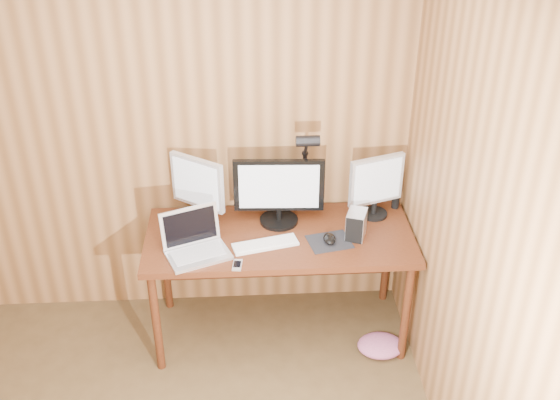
{
  "coord_description": "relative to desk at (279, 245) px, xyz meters",
  "views": [
    {
      "loc": [
        0.74,
        -1.63,
        2.92
      ],
      "look_at": [
        0.93,
        1.58,
        1.02
      ],
      "focal_mm": 42.0,
      "sensor_mm": 36.0,
      "label": 1
    }
  ],
  "objects": [
    {
      "name": "room_shell",
      "position": [
        -0.93,
        -1.7,
        0.62
      ],
      "size": [
        4.0,
        4.0,
        4.0
      ],
      "color": "#4E381E",
      "rests_on": "ground"
    },
    {
      "name": "desk",
      "position": [
        0.0,
        0.0,
        0.0
      ],
      "size": [
        1.6,
        0.7,
        0.75
      ],
      "color": "#49200F",
      "rests_on": "floor"
    },
    {
      "name": "monitor_center",
      "position": [
        0.0,
        0.07,
        0.34
      ],
      "size": [
        0.54,
        0.24,
        0.42
      ],
      "rotation": [
        0.0,
        0.0,
        -0.05
      ],
      "color": "black",
      "rests_on": "desk"
    },
    {
      "name": "monitor_left",
      "position": [
        -0.48,
        0.13,
        0.35
      ],
      "size": [
        0.32,
        0.24,
        0.42
      ],
      "rotation": [
        0.0,
        0.0,
        -0.61
      ],
      "color": "black",
      "rests_on": "desk"
    },
    {
      "name": "monitor_right",
      "position": [
        0.6,
        0.11,
        0.34
      ],
      "size": [
        0.35,
        0.17,
        0.4
      ],
      "rotation": [
        0.0,
        0.0,
        0.33
      ],
      "color": "black",
      "rests_on": "desk"
    },
    {
      "name": "laptop",
      "position": [
        -0.49,
        -0.22,
        0.18
      ],
      "size": [
        0.42,
        0.38,
        0.25
      ],
      "rotation": [
        0.0,
        0.0,
        0.39
      ],
      "color": "silver",
      "rests_on": "desk"
    },
    {
      "name": "keyboard",
      "position": [
        -0.09,
        -0.18,
        0.13
      ],
      "size": [
        0.4,
        0.21,
        0.02
      ],
      "rotation": [
        0.0,
        0.0,
        0.25
      ],
      "color": "white",
      "rests_on": "desk"
    },
    {
      "name": "mousepad",
      "position": [
        0.29,
        -0.17,
        0.12
      ],
      "size": [
        0.28,
        0.25,
        0.0
      ],
      "primitive_type": "cube",
      "rotation": [
        0.0,
        0.0,
        0.22
      ],
      "color": "black",
      "rests_on": "desk"
    },
    {
      "name": "mouse",
      "position": [
        0.29,
        -0.17,
        0.15
      ],
      "size": [
        0.11,
        0.13,
        0.04
      ],
      "primitive_type": "ellipsoid",
      "rotation": [
        0.0,
        0.0,
        0.44
      ],
      "color": "black",
      "rests_on": "mousepad"
    },
    {
      "name": "hard_drive",
      "position": [
        0.45,
        -0.12,
        0.21
      ],
      "size": [
        0.15,
        0.18,
        0.17
      ],
      "rotation": [
        0.0,
        0.0,
        -0.34
      ],
      "color": "silver",
      "rests_on": "desk"
    },
    {
      "name": "phone",
      "position": [
        -0.25,
        -0.37,
        0.13
      ],
      "size": [
        0.06,
        0.11,
        0.01
      ],
      "rotation": [
        0.0,
        0.0,
        -0.11
      ],
      "color": "silver",
      "rests_on": "desk"
    },
    {
      "name": "speaker",
      "position": [
        0.76,
        0.2,
        0.18
      ],
      "size": [
        0.05,
        0.05,
        0.12
      ],
      "primitive_type": "cylinder",
      "color": "black",
      "rests_on": "desk"
    },
    {
      "name": "desk_lamp",
      "position": [
        0.17,
        0.15,
        0.5
      ],
      "size": [
        0.14,
        0.2,
        0.61
      ],
      "rotation": [
        0.0,
        0.0,
        0.01
      ],
      "color": "black",
      "rests_on": "desk"
    },
    {
      "name": "fabric_pile",
      "position": [
        0.62,
        -0.31,
        -0.58
      ],
      "size": [
        0.32,
        0.27,
        0.09
      ],
      "primitive_type": null,
      "rotation": [
        0.0,
        0.0,
        -0.13
      ],
      "color": "#B75881",
      "rests_on": "floor"
    }
  ]
}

